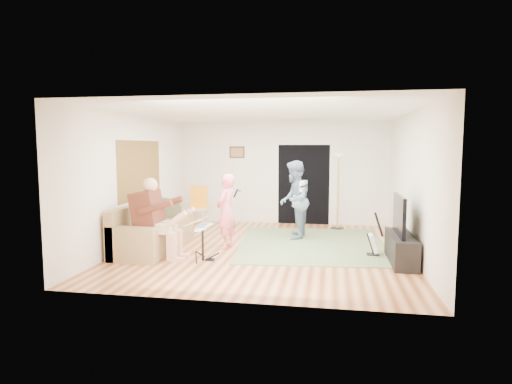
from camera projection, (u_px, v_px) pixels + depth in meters
floor at (266, 249)px, 8.57m from camera, size 6.00×6.00×0.00m
walls at (266, 182)px, 8.43m from camera, size 5.50×6.00×2.70m
ceiling at (266, 113)px, 8.29m from camera, size 6.00×6.00×0.00m
window_blinds at (140, 170)px, 9.08m from camera, size 0.00×2.05×2.05m
doorway at (304, 185)px, 11.30m from camera, size 2.10×0.00×2.10m
picture_frame at (237, 152)px, 11.52m from camera, size 0.42×0.03×0.32m
area_rug at (313, 244)px, 8.99m from camera, size 3.32×3.69×0.02m
sofa at (150, 234)px, 8.56m from camera, size 0.92×2.24×0.91m
drummer at (158, 227)px, 7.82m from camera, size 0.96×0.54×1.48m
drum_kit at (203, 245)px, 7.70m from camera, size 0.36×0.64×0.66m
singer at (226, 211)px, 8.61m from camera, size 0.46×0.61×1.50m
microphone at (236, 193)px, 8.54m from camera, size 0.06×0.06×0.24m
guitarist at (294, 200)px, 9.48m from camera, size 0.67×0.85×1.74m
guitar_held at (304, 186)px, 9.41m from camera, size 0.23×0.61×0.26m
guitar_spare at (374, 243)px, 8.04m from camera, size 0.30×0.27×0.83m
torchiere_lamp at (338, 177)px, 10.55m from camera, size 0.34×0.34×1.89m
dining_chair at (198, 213)px, 10.82m from camera, size 0.48×0.50×1.04m
tv_cabinet at (401, 249)px, 7.55m from camera, size 0.40×1.40×0.50m
television at (399, 215)px, 7.49m from camera, size 0.06×1.09×0.70m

